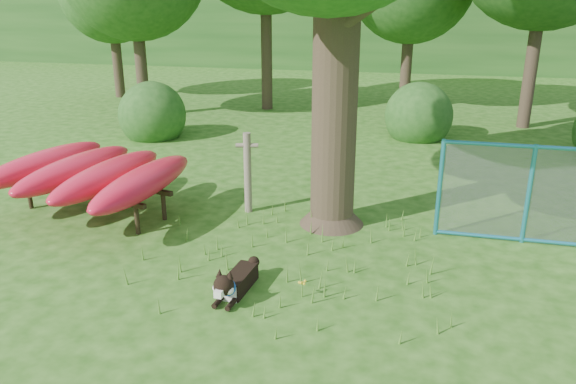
# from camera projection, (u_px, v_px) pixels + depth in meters

# --- Properties ---
(ground) EXTENTS (80.00, 80.00, 0.00)m
(ground) POSITION_uv_depth(u_px,v_px,m) (253.00, 292.00, 7.37)
(ground) COLOR #1F4F0F
(ground) RESTS_ON ground
(wooden_post) EXTENTS (0.40, 0.16, 1.45)m
(wooden_post) POSITION_uv_depth(u_px,v_px,m) (248.00, 171.00, 9.84)
(wooden_post) COLOR #6C6051
(wooden_post) RESTS_ON ground
(kayak_rack) EXTENTS (3.29, 3.53, 1.01)m
(kayak_rack) POSITION_uv_depth(u_px,v_px,m) (91.00, 173.00, 9.73)
(kayak_rack) COLOR black
(kayak_rack) RESTS_ON ground
(husky_dog) EXTENTS (0.36, 1.13, 0.50)m
(husky_dog) POSITION_uv_depth(u_px,v_px,m) (234.00, 283.00, 7.25)
(husky_dog) COLOR black
(husky_dog) RESTS_ON ground
(fence_section) EXTENTS (2.72, 0.11, 2.65)m
(fence_section) POSITION_uv_depth(u_px,v_px,m) (529.00, 195.00, 8.59)
(fence_section) COLOR teal
(fence_section) RESTS_ON ground
(wildflower_clump) EXTENTS (0.11, 0.10, 0.24)m
(wildflower_clump) POSITION_uv_depth(u_px,v_px,m) (302.00, 284.00, 7.19)
(wildflower_clump) COLOR #50822A
(wildflower_clump) RESTS_ON ground
(shrub_left) EXTENTS (1.80, 1.80, 1.80)m
(shrub_left) POSITION_uv_depth(u_px,v_px,m) (154.00, 137.00, 15.31)
(shrub_left) COLOR #1E4C18
(shrub_left) RESTS_ON ground
(shrub_mid) EXTENTS (1.80, 1.80, 1.80)m
(shrub_mid) POSITION_uv_depth(u_px,v_px,m) (417.00, 138.00, 15.21)
(shrub_mid) COLOR #1E4C18
(shrub_mid) RESTS_ON ground
(wooded_hillside) EXTENTS (80.00, 12.00, 6.00)m
(wooded_hillside) POSITION_uv_depth(u_px,v_px,m) (389.00, 6.00, 32.07)
(wooded_hillside) COLOR #1E4C18
(wooded_hillside) RESTS_ON ground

